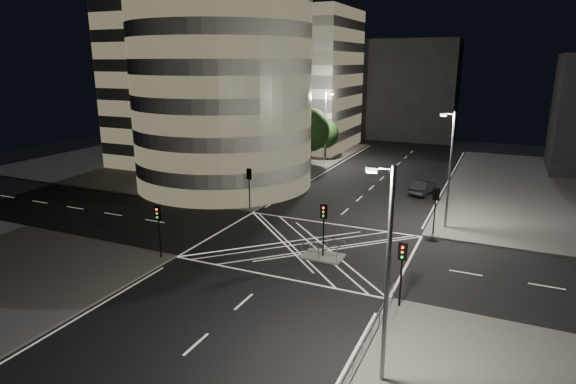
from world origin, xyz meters
The scene contains 24 objects.
ground centered at (0.00, 0.00, 0.00)m, with size 120.00×120.00×0.00m, color black.
sidewalk_far_left centered at (-29.00, 27.00, 0.07)m, with size 42.00×42.00×0.15m, color #514E4C.
central_island centered at (2.00, -1.50, 0.07)m, with size 3.00×2.00×0.15m, color slate.
office_tower_curved centered at (-20.74, 18.74, 12.65)m, with size 30.00×29.00×27.20m.
office_block_rear centered at (-22.00, 42.00, 11.15)m, with size 24.00×16.00×22.00m, color gray.
building_far_end centered at (-4.00, 58.00, 9.00)m, with size 18.00×8.00×18.00m, color black.
tree_a centered at (-10.50, 9.00, 4.69)m, with size 3.87×3.87×6.78m.
tree_b centered at (-10.50, 15.00, 4.70)m, with size 4.43×4.43×7.11m.
tree_c centered at (-10.50, 21.00, 4.46)m, with size 4.08×4.08×6.67m.
tree_d centered at (-10.50, 27.00, 5.24)m, with size 5.12×5.12×8.04m.
tree_e centered at (-10.50, 33.00, 3.96)m, with size 3.81×3.81×6.01m.
traffic_signal_fl centered at (-8.80, 6.80, 2.91)m, with size 0.55×0.22×4.00m.
traffic_signal_nl centered at (-8.80, -6.80, 2.91)m, with size 0.55×0.22×4.00m.
traffic_signal_fr centered at (8.80, 6.80, 2.91)m, with size 0.55×0.22×4.00m.
traffic_signal_nr centered at (8.80, -6.80, 2.91)m, with size 0.55×0.22×4.00m.
traffic_signal_island centered at (2.00, -1.50, 2.91)m, with size 0.55×0.22×4.00m.
street_lamp_left_near centered at (-9.44, 12.00, 5.54)m, with size 1.25×0.25×10.00m.
street_lamp_left_far centered at (-9.44, 30.00, 5.54)m, with size 1.25×0.25×10.00m.
street_lamp_right_far centered at (9.44, 9.00, 5.54)m, with size 1.25×0.25×10.00m.
street_lamp_right_near centered at (9.44, -14.00, 5.54)m, with size 1.25×0.25×10.00m.
railing_near_right centered at (8.30, -12.15, 0.70)m, with size 0.06×11.70×1.10m, color slate.
railing_island_south centered at (2.00, -2.40, 0.70)m, with size 2.80×0.06×1.10m, color slate.
railing_island_north centered at (2.00, -0.60, 0.70)m, with size 2.80×0.06×1.10m, color slate.
sedan centered at (5.87, 19.65, 0.75)m, with size 1.59×4.57×1.50m, color black.
Camera 1 is at (13.44, -33.04, 14.22)m, focal length 30.00 mm.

